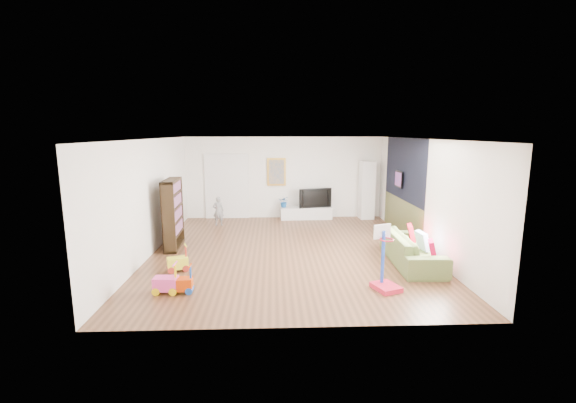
{
  "coord_description": "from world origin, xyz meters",
  "views": [
    {
      "loc": [
        -0.38,
        -9.02,
        2.86
      ],
      "look_at": [
        0.0,
        0.4,
        1.15
      ],
      "focal_mm": 24.0,
      "sensor_mm": 36.0,
      "label": 1
    }
  ],
  "objects_px": {
    "media_console": "(306,213)",
    "sofa": "(412,249)",
    "basketball_hoop": "(387,258)",
    "bookshelf": "(173,214)"
  },
  "relations": [
    {
      "from": "media_console",
      "to": "bookshelf",
      "type": "xyz_separation_m",
      "value": [
        -3.59,
        -3.04,
        0.66
      ]
    },
    {
      "from": "bookshelf",
      "to": "basketball_hoop",
      "type": "relative_size",
      "value": 1.43
    },
    {
      "from": "media_console",
      "to": "basketball_hoop",
      "type": "relative_size",
      "value": 1.41
    },
    {
      "from": "bookshelf",
      "to": "sofa",
      "type": "relative_size",
      "value": 0.77
    },
    {
      "from": "sofa",
      "to": "media_console",
      "type": "bearing_deg",
      "value": 25.65
    },
    {
      "from": "media_console",
      "to": "basketball_hoop",
      "type": "bearing_deg",
      "value": -82.84
    },
    {
      "from": "media_console",
      "to": "sofa",
      "type": "distance_m",
      "value": 4.86
    },
    {
      "from": "bookshelf",
      "to": "sofa",
      "type": "distance_m",
      "value": 5.73
    },
    {
      "from": "sofa",
      "to": "basketball_hoop",
      "type": "distance_m",
      "value": 1.74
    },
    {
      "from": "media_console",
      "to": "bookshelf",
      "type": "relative_size",
      "value": 0.99
    }
  ]
}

